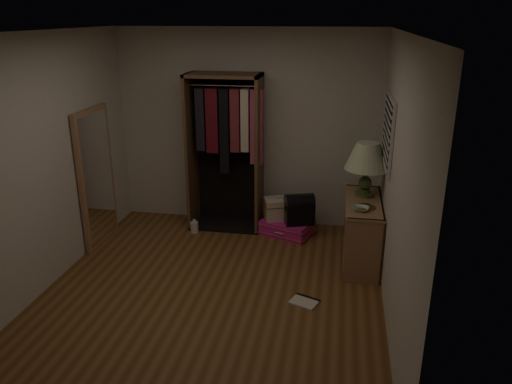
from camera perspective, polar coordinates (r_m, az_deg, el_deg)
ground at (r=5.34m, az=-5.03°, el=-11.36°), size 4.00×4.00×0.00m
room_walls at (r=4.77m, az=-4.55°, el=4.45°), size 3.52×4.02×2.60m
console_bookshelf at (r=5.93m, az=12.04°, el=-4.08°), size 0.42×1.12×0.75m
open_wardrobe at (r=6.53m, az=-3.31°, el=6.14°), size 0.98×0.50×2.05m
floor_mirror at (r=6.44m, az=-17.76°, el=1.60°), size 0.06×0.80×1.70m
pink_suitcase at (r=6.60m, az=3.60°, el=-4.01°), size 0.76×0.66×0.20m
train_case at (r=6.57m, az=2.74°, el=-1.86°), size 0.48×0.40×0.29m
black_bag at (r=6.41m, az=4.96°, el=-1.88°), size 0.42×0.34×0.40m
table_lamp at (r=5.81m, az=12.58°, el=3.89°), size 0.63×0.63×0.63m
brass_tray at (r=5.58m, az=12.37°, el=-1.70°), size 0.30×0.30×0.01m
ceramic_bowl at (r=5.48m, az=11.89°, el=-1.88°), size 0.20×0.20×0.04m
white_jug at (r=6.69m, az=-7.05°, el=-3.99°), size 0.12×0.12×0.18m
floor_book at (r=5.18m, az=5.61°, el=-12.32°), size 0.32×0.29×0.02m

